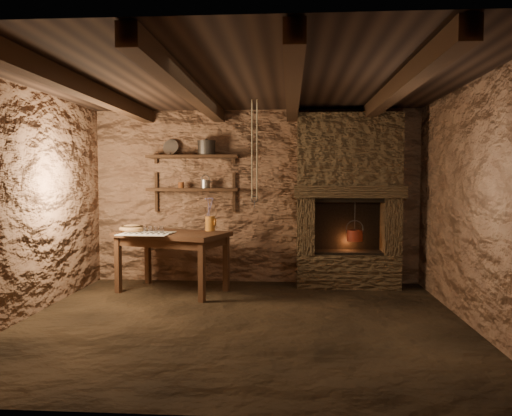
# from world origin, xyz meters

# --- Properties ---
(floor) EXTENTS (4.50, 4.50, 0.00)m
(floor) POSITION_xyz_m (0.00, 0.00, 0.00)
(floor) COLOR black
(floor) RESTS_ON ground
(back_wall) EXTENTS (4.50, 0.04, 2.40)m
(back_wall) POSITION_xyz_m (0.00, 2.00, 1.20)
(back_wall) COLOR brown
(back_wall) RESTS_ON floor
(front_wall) EXTENTS (4.50, 0.04, 2.40)m
(front_wall) POSITION_xyz_m (0.00, -2.00, 1.20)
(front_wall) COLOR brown
(front_wall) RESTS_ON floor
(left_wall) EXTENTS (0.04, 4.00, 2.40)m
(left_wall) POSITION_xyz_m (-2.25, 0.00, 1.20)
(left_wall) COLOR brown
(left_wall) RESTS_ON floor
(right_wall) EXTENTS (0.04, 4.00, 2.40)m
(right_wall) POSITION_xyz_m (2.25, 0.00, 1.20)
(right_wall) COLOR brown
(right_wall) RESTS_ON floor
(ceiling) EXTENTS (4.50, 4.00, 0.04)m
(ceiling) POSITION_xyz_m (0.00, 0.00, 2.40)
(ceiling) COLOR black
(ceiling) RESTS_ON back_wall
(beam_far_left) EXTENTS (0.14, 3.95, 0.16)m
(beam_far_left) POSITION_xyz_m (-1.50, 0.00, 2.31)
(beam_far_left) COLOR black
(beam_far_left) RESTS_ON ceiling
(beam_mid_left) EXTENTS (0.14, 3.95, 0.16)m
(beam_mid_left) POSITION_xyz_m (-0.50, 0.00, 2.31)
(beam_mid_left) COLOR black
(beam_mid_left) RESTS_ON ceiling
(beam_mid_right) EXTENTS (0.14, 3.95, 0.16)m
(beam_mid_right) POSITION_xyz_m (0.50, 0.00, 2.31)
(beam_mid_right) COLOR black
(beam_mid_right) RESTS_ON ceiling
(beam_far_right) EXTENTS (0.14, 3.95, 0.16)m
(beam_far_right) POSITION_xyz_m (1.50, 0.00, 2.31)
(beam_far_right) COLOR black
(beam_far_right) RESTS_ON ceiling
(shelf_lower) EXTENTS (1.25, 0.30, 0.04)m
(shelf_lower) POSITION_xyz_m (-0.85, 1.84, 1.30)
(shelf_lower) COLOR black
(shelf_lower) RESTS_ON back_wall
(shelf_upper) EXTENTS (1.25, 0.30, 0.04)m
(shelf_upper) POSITION_xyz_m (-0.85, 1.84, 1.75)
(shelf_upper) COLOR black
(shelf_upper) RESTS_ON back_wall
(hearth) EXTENTS (1.43, 0.51, 2.30)m
(hearth) POSITION_xyz_m (1.25, 1.77, 1.23)
(hearth) COLOR #392B1C
(hearth) RESTS_ON floor
(work_table) EXTENTS (1.52, 1.17, 0.77)m
(work_table) POSITION_xyz_m (-1.02, 1.29, 0.41)
(work_table) COLOR #361F13
(work_table) RESTS_ON floor
(linen_cloth) EXTENTS (0.65, 0.54, 0.01)m
(linen_cloth) POSITION_xyz_m (-1.29, 1.07, 0.77)
(linen_cloth) COLOR beige
(linen_cloth) RESTS_ON work_table
(pewter_cutlery_row) EXTENTS (0.53, 0.24, 0.01)m
(pewter_cutlery_row) POSITION_xyz_m (-1.29, 1.05, 0.78)
(pewter_cutlery_row) COLOR gray
(pewter_cutlery_row) RESTS_ON linen_cloth
(drinking_glasses) EXTENTS (0.20, 0.06, 0.08)m
(drinking_glasses) POSITION_xyz_m (-1.27, 1.19, 0.82)
(drinking_glasses) COLOR silver
(drinking_glasses) RESTS_ON linen_cloth
(stoneware_jug) EXTENTS (0.15, 0.15, 0.44)m
(stoneware_jug) POSITION_xyz_m (-0.56, 1.47, 0.96)
(stoneware_jug) COLOR #AF6721
(stoneware_jug) RESTS_ON work_table
(wooden_bowl) EXTENTS (0.40, 0.40, 0.11)m
(wooden_bowl) POSITION_xyz_m (-1.54, 1.29, 0.81)
(wooden_bowl) COLOR olive
(wooden_bowl) RESTS_ON work_table
(iron_stockpot) EXTENTS (0.26, 0.26, 0.18)m
(iron_stockpot) POSITION_xyz_m (-0.66, 1.84, 1.86)
(iron_stockpot) COLOR #2C2927
(iron_stockpot) RESTS_ON shelf_upper
(tin_pan) EXTENTS (0.24, 0.14, 0.23)m
(tin_pan) POSITION_xyz_m (-1.18, 1.94, 1.88)
(tin_pan) COLOR #979792
(tin_pan) RESTS_ON shelf_upper
(small_kettle) EXTENTS (0.20, 0.18, 0.18)m
(small_kettle) POSITION_xyz_m (-0.68, 1.84, 1.38)
(small_kettle) COLOR #979792
(small_kettle) RESTS_ON shelf_lower
(rusty_tin) EXTENTS (0.09, 0.09, 0.08)m
(rusty_tin) POSITION_xyz_m (-1.02, 1.84, 1.36)
(rusty_tin) COLOR #5B2A12
(rusty_tin) RESTS_ON shelf_lower
(red_pot) EXTENTS (0.26, 0.26, 0.54)m
(red_pot) POSITION_xyz_m (1.34, 1.72, 0.70)
(red_pot) COLOR maroon
(red_pot) RESTS_ON hearth
(hanging_ropes) EXTENTS (0.08, 0.08, 1.20)m
(hanging_ropes) POSITION_xyz_m (0.05, 1.05, 1.80)
(hanging_ropes) COLOR tan
(hanging_ropes) RESTS_ON ceiling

